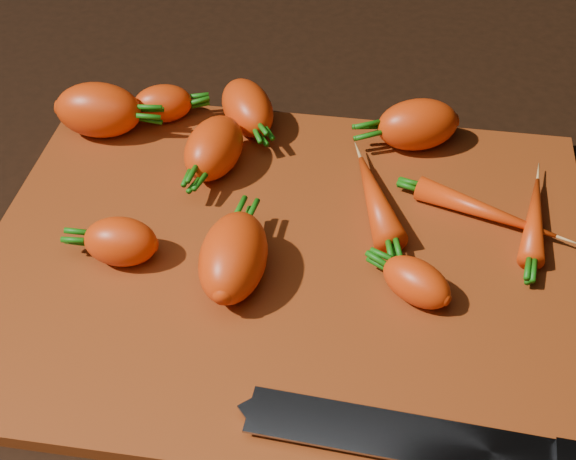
# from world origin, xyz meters

# --- Properties ---
(ground) EXTENTS (2.00, 2.00, 0.01)m
(ground) POSITION_xyz_m (0.00, 0.00, -0.01)
(ground) COLOR black
(cutting_board) EXTENTS (0.50, 0.40, 0.01)m
(cutting_board) POSITION_xyz_m (0.00, 0.00, 0.01)
(cutting_board) COLOR #88310B
(cutting_board) RESTS_ON ground
(carrot_0) EXTENTS (0.08, 0.06, 0.05)m
(carrot_0) POSITION_xyz_m (-0.20, 0.14, 0.04)
(carrot_0) COLOR red
(carrot_0) RESTS_ON cutting_board
(carrot_1) EXTENTS (0.06, 0.04, 0.04)m
(carrot_1) POSITION_xyz_m (-0.13, -0.03, 0.03)
(carrot_1) COLOR red
(carrot_1) RESTS_ON cutting_board
(carrot_2) EXTENTS (0.08, 0.09, 0.05)m
(carrot_2) POSITION_xyz_m (-0.06, 0.17, 0.03)
(carrot_2) COLOR red
(carrot_2) RESTS_ON cutting_board
(carrot_3) EXTENTS (0.05, 0.09, 0.05)m
(carrot_3) POSITION_xyz_m (-0.04, -0.04, 0.04)
(carrot_3) COLOR red
(carrot_3) RESTS_ON cutting_board
(carrot_4) EXTENTS (0.09, 0.07, 0.05)m
(carrot_4) POSITION_xyz_m (0.10, 0.16, 0.04)
(carrot_4) COLOR red
(carrot_4) RESTS_ON cutting_board
(carrot_5) EXTENTS (0.07, 0.05, 0.04)m
(carrot_5) POSITION_xyz_m (-0.15, 0.17, 0.03)
(carrot_5) COLOR red
(carrot_5) RESTS_ON cutting_board
(carrot_6) EXTENTS (0.07, 0.06, 0.03)m
(carrot_6) POSITION_xyz_m (0.11, -0.03, 0.03)
(carrot_6) COLOR red
(carrot_6) RESTS_ON cutting_board
(carrot_7) EXTENTS (0.03, 0.11, 0.02)m
(carrot_7) POSITION_xyz_m (0.20, 0.06, 0.02)
(carrot_7) COLOR red
(carrot_7) RESTS_ON cutting_board
(carrot_8) EXTENTS (0.12, 0.07, 0.02)m
(carrot_8) POSITION_xyz_m (0.16, 0.07, 0.02)
(carrot_8) COLOR red
(carrot_8) RESTS_ON cutting_board
(carrot_9) EXTENTS (0.06, 0.11, 0.03)m
(carrot_9) POSITION_xyz_m (0.07, 0.06, 0.03)
(carrot_9) COLOR red
(carrot_9) RESTS_ON cutting_board
(carrot_10) EXTENTS (0.06, 0.08, 0.05)m
(carrot_10) POSITION_xyz_m (-0.08, 0.10, 0.04)
(carrot_10) COLOR red
(carrot_10) RESTS_ON cutting_board
(knife) EXTENTS (0.33, 0.05, 0.02)m
(knife) POSITION_xyz_m (0.12, -0.17, 0.02)
(knife) COLOR gray
(knife) RESTS_ON cutting_board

